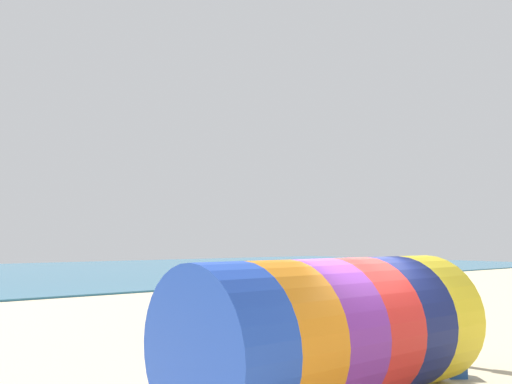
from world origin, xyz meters
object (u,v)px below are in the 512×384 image
kite_handler (455,325)px  cooler_box (454,367)px  bystander_near_water (402,288)px  giant_inflatable_tube (333,331)px

kite_handler → cooler_box: bearing=-150.8°
bystander_near_water → cooler_box: bystander_near_water is taller
bystander_near_water → cooler_box: bearing=-138.9°
giant_inflatable_tube → bystander_near_water: size_ratio=3.55×
kite_handler → bystander_near_water: size_ratio=1.05×
kite_handler → cooler_box: kite_handler is taller
kite_handler → bystander_near_water: 10.37m
bystander_near_water → kite_handler: bearing=-137.7°
giant_inflatable_tube → bystander_near_water: 14.06m
bystander_near_water → cooler_box: size_ratio=3.17×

